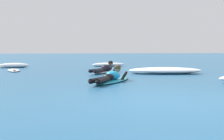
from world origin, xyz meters
The scene contains 7 objects.
ground_plane centered at (0.00, 10.00, 0.00)m, with size 120.00×120.00×0.00m, color #235B84.
surfer_near centered at (-0.39, 3.41, 0.13)m, with size 1.74×2.46×0.54m.
surfer_far centered at (-0.03, 7.11, 0.14)m, with size 1.73×2.30×0.54m.
drifting_surfboard centered at (-4.05, 8.82, 0.03)m, with size 0.90×2.05×0.16m.
whitewater_front centered at (0.84, 11.72, 0.10)m, with size 2.06×0.90×0.22m.
whitewater_mid_left centered at (-4.41, 11.30, 0.12)m, with size 1.63×0.57×0.26m.
whitewater_mid_right centered at (2.31, 6.16, 0.12)m, with size 3.15×1.70×0.26m.
Camera 1 is at (-1.89, -5.46, 0.99)m, focal length 47.80 mm.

